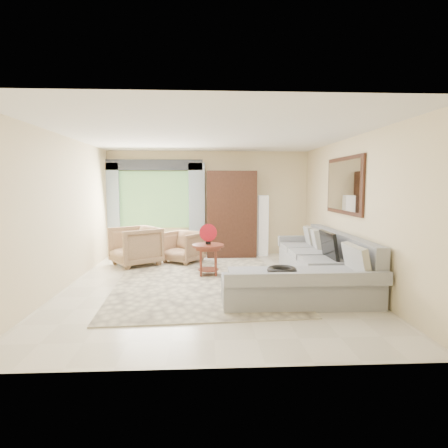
{
  "coord_description": "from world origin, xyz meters",
  "views": [
    {
      "loc": [
        -0.1,
        -6.44,
        1.76
      ],
      "look_at": [
        0.25,
        0.35,
        1.05
      ],
      "focal_mm": 30.0,
      "sensor_mm": 36.0,
      "label": 1
    }
  ],
  "objects": [
    {
      "name": "tv_screen",
      "position": [
        2.05,
        -0.14,
        0.72
      ],
      "size": [
        0.14,
        0.74,
        0.48
      ],
      "primitive_type": "cube",
      "rotation": [
        0.0,
        -0.17,
        0.0
      ],
      "color": "black",
      "rests_on": "sectional_sofa"
    },
    {
      "name": "curtain_left",
      "position": [
        -2.4,
        2.88,
        1.15
      ],
      "size": [
        0.4,
        0.08,
        2.3
      ],
      "primitive_type": "cube",
      "color": "#9EB7CC",
      "rests_on": "ground"
    },
    {
      "name": "curtain_right",
      "position": [
        -0.3,
        2.88,
        1.15
      ],
      "size": [
        0.4,
        0.08,
        2.3
      ],
      "primitive_type": "cube",
      "color": "#9EB7CC",
      "rests_on": "ground"
    },
    {
      "name": "floor_lamp",
      "position": [
        1.35,
        2.78,
        0.75
      ],
      "size": [
        0.24,
        0.24,
        1.5
      ],
      "primitive_type": "cube",
      "color": "silver",
      "rests_on": "ground"
    },
    {
      "name": "wall_mirror",
      "position": [
        2.46,
        0.35,
        1.75
      ],
      "size": [
        0.05,
        1.7,
        1.05
      ],
      "color": "black",
      "rests_on": "wall_right"
    },
    {
      "name": "valance",
      "position": [
        -1.35,
        2.9,
        2.25
      ],
      "size": [
        2.4,
        0.12,
        0.26
      ],
      "primitive_type": "cube",
      "color": "#1E232D",
      "rests_on": "wall_back"
    },
    {
      "name": "sectional_sofa",
      "position": [
        1.78,
        -0.18,
        0.28
      ],
      "size": [
        2.3,
        3.46,
        0.9
      ],
      "color": "gray",
      "rests_on": "ground"
    },
    {
      "name": "area_rug",
      "position": [
        -0.17,
        0.16,
        0.01
      ],
      "size": [
        3.21,
        4.15,
        0.02
      ],
      "primitive_type": "cube",
      "rotation": [
        0.0,
        0.0,
        0.05
      ],
      "color": "beige",
      "rests_on": "ground"
    },
    {
      "name": "potted_plant",
      "position": [
        -1.86,
        2.61,
        0.25
      ],
      "size": [
        0.56,
        0.53,
        0.51
      ],
      "primitive_type": "imported",
      "rotation": [
        0.0,
        0.0,
        0.34
      ],
      "color": "#999999",
      "rests_on": "ground"
    },
    {
      "name": "ground",
      "position": [
        0.0,
        0.0,
        0.0
      ],
      "size": [
        6.0,
        6.0,
        0.0
      ],
      "primitive_type": "plane",
      "color": "silver",
      "rests_on": "ground"
    },
    {
      "name": "armchair_right",
      "position": [
        -0.6,
        1.98,
        0.36
      ],
      "size": [
        1.07,
        1.08,
        0.71
      ],
      "primitive_type": "imported",
      "rotation": [
        0.0,
        0.0,
        -0.6
      ],
      "color": "#A18357",
      "rests_on": "ground"
    },
    {
      "name": "window",
      "position": [
        -1.35,
        2.97,
        1.4
      ],
      "size": [
        1.8,
        0.04,
        1.4
      ],
      "primitive_type": "cube",
      "color": "#669E59",
      "rests_on": "wall_back"
    },
    {
      "name": "armchair_left",
      "position": [
        -1.62,
        1.72,
        0.43
      ],
      "size": [
        1.29,
        1.29,
        0.86
      ],
      "primitive_type": "imported",
      "rotation": [
        0.0,
        0.0,
        -0.98
      ],
      "color": "#9E7456",
      "rests_on": "ground"
    },
    {
      "name": "red_disc",
      "position": [
        -0.04,
        0.71,
        0.85
      ],
      "size": [
        0.34,
        0.07,
        0.34
      ],
      "primitive_type": "cylinder",
      "rotation": [
        1.57,
        0.0,
        -0.13
      ],
      "color": "#A5101D",
      "rests_on": "coffee_table"
    },
    {
      "name": "garden_hose",
      "position": [
        1.0,
        -1.23,
        0.55
      ],
      "size": [
        0.43,
        0.43,
        0.09
      ],
      "primitive_type": "torus",
      "color": "black",
      "rests_on": "sectional_sofa"
    },
    {
      "name": "coffee_table",
      "position": [
        -0.04,
        0.71,
        0.32
      ],
      "size": [
        0.62,
        0.62,
        0.62
      ],
      "rotation": [
        0.0,
        0.0,
        0.33
      ],
      "color": "#542116",
      "rests_on": "ground"
    },
    {
      "name": "armoire",
      "position": [
        0.55,
        2.72,
        1.05
      ],
      "size": [
        1.2,
        0.55,
        2.1
      ],
      "primitive_type": "cube",
      "color": "#311910",
      "rests_on": "ground"
    }
  ]
}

